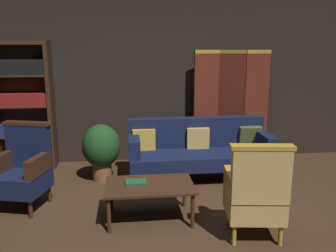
{
  "coord_description": "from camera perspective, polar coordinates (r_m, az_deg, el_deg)",
  "views": [
    {
      "loc": [
        -0.52,
        -3.59,
        1.93
      ],
      "look_at": [
        0.0,
        0.8,
        0.95
      ],
      "focal_mm": 37.7,
      "sensor_mm": 36.0,
      "label": 1
    }
  ],
  "objects": [
    {
      "name": "velvet_couch",
      "position": [
        5.36,
        5.03,
        -3.53
      ],
      "size": [
        2.12,
        0.78,
        0.88
      ],
      "color": "#382114",
      "rests_on": "ground_plane"
    },
    {
      "name": "bookshelf",
      "position": [
        6.06,
        -22.33,
        3.62
      ],
      "size": [
        0.9,
        0.32,
        2.05
      ],
      "color": "#382114",
      "rests_on": "ground_plane"
    },
    {
      "name": "coffee_table",
      "position": [
        4.07,
        -3.03,
        -10.0
      ],
      "size": [
        1.0,
        0.64,
        0.42
      ],
      "color": "#382114",
      "rests_on": "ground_plane"
    },
    {
      "name": "ground_plane",
      "position": [
        4.11,
        1.37,
        -15.53
      ],
      "size": [
        10.0,
        10.0,
        0.0
      ],
      "primitive_type": "plane",
      "color": "#3D2819"
    },
    {
      "name": "back_wall",
      "position": [
        6.08,
        -1.85,
        7.5
      ],
      "size": [
        7.2,
        0.1,
        2.8
      ],
      "primitive_type": "cube",
      "color": "black",
      "rests_on": "ground_plane"
    },
    {
      "name": "folding_screen",
      "position": [
        6.07,
        10.15,
        3.36
      ],
      "size": [
        1.29,
        0.29,
        1.9
      ],
      "color": "#5B2319",
      "rests_on": "ground_plane"
    },
    {
      "name": "book_green_cloth",
      "position": [
        4.08,
        -5.21,
        -9.05
      ],
      "size": [
        0.23,
        0.18,
        0.03
      ],
      "primitive_type": "cube",
      "rotation": [
        0.0,
        0.0,
        0.0
      ],
      "color": "#1E4C28",
      "rests_on": "coffee_table"
    },
    {
      "name": "armchair_wing_left",
      "position": [
        4.68,
        -22.35,
        -6.39
      ],
      "size": [
        0.71,
        0.71,
        1.04
      ],
      "color": "#382114",
      "rests_on": "ground_plane"
    },
    {
      "name": "armchair_gilt_accent",
      "position": [
        3.75,
        13.98,
        -10.45
      ],
      "size": [
        0.65,
        0.65,
        1.04
      ],
      "color": "#B78E33",
      "rests_on": "ground_plane"
    },
    {
      "name": "potted_plant",
      "position": [
        5.27,
        -10.73,
        -3.58
      ],
      "size": [
        0.56,
        0.56,
        0.85
      ],
      "color": "brown",
      "rests_on": "ground_plane"
    }
  ]
}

